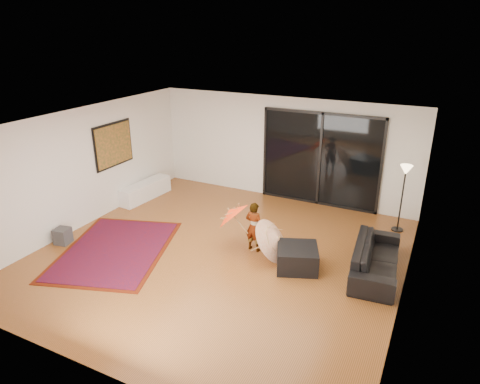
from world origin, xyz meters
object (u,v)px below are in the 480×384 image
Objects in this scene: child at (254,227)px; sofa at (376,258)px; media_console at (145,190)px; ottoman at (297,258)px.

sofa is at bearing -169.69° from child.
child reaches higher than media_console.
child is at bearing 90.23° from sofa.
media_console reaches higher than ottoman.
sofa reaches higher than ottoman.
media_console is 4.00m from child.
sofa is 2.64× the size of ottoman.
ottoman is (4.82, -1.55, -0.01)m from media_console.
child is (3.78, -1.27, 0.31)m from media_console.
media_console is 6.29m from sofa.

